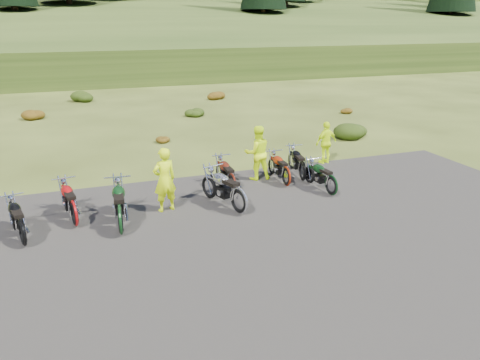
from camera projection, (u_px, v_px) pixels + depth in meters
name	position (u px, v px, depth m)	size (l,w,h in m)	color
ground	(236.00, 218.00, 13.36)	(300.00, 300.00, 0.00)	#363F15
gravel_pad	(263.00, 249.00, 11.59)	(20.00, 12.00, 0.04)	black
hill_slope	(102.00, 64.00, 57.78)	(300.00, 46.00, 3.00)	#2A3F15
hill_plateau	(83.00, 41.00, 111.09)	(300.00, 90.00, 9.17)	#2A3F15
shrub_2	(32.00, 113.00, 26.00)	(1.30, 1.30, 0.77)	#5C2C0B
shrub_3	(83.00, 95.00, 31.61)	(1.56, 1.56, 0.92)	#22360D
shrub_4	(161.00, 138.00, 21.33)	(0.77, 0.77, 0.45)	#5C2C0B
shrub_5	(194.00, 111.00, 26.94)	(1.03, 1.03, 0.61)	#22360D
shrub_6	(215.00, 94.00, 32.55)	(1.30, 1.30, 0.77)	#5C2C0B
shrub_7	(351.00, 128.00, 22.17)	(1.56, 1.56, 0.92)	#22360D
shrub_8	(344.00, 109.00, 27.88)	(0.77, 0.77, 0.45)	#5C2C0B
motorcycle_0	(25.00, 246.00, 11.75)	(1.98, 0.66, 1.03)	black
motorcycle_1	(76.00, 227.00, 12.85)	(2.05, 0.68, 1.07)	#9F0B0D
motorcycle_2	(122.00, 235.00, 12.37)	(2.30, 0.77, 1.20)	black
motorcycle_3	(239.00, 214.00, 13.66)	(2.25, 0.75, 1.18)	#A9A8AD
motorcycle_4	(232.00, 196.00, 15.07)	(2.03, 0.68, 1.06)	#50180D
motorcycle_5	(302.00, 181.00, 16.40)	(1.96, 0.65, 1.02)	black
motorcycle_6	(286.00, 186.00, 15.90)	(1.89, 0.63, 0.99)	maroon
motorcycle_7	(331.00, 196.00, 15.07)	(1.86, 0.62, 0.97)	black
person_middle	(165.00, 181.00, 13.55)	(0.70, 0.46, 1.92)	#D2F20C
person_right_a	(257.00, 154.00, 16.25)	(0.93, 0.72, 1.91)	#D2F20C
person_right_b	(326.00, 143.00, 18.10)	(0.96, 0.40, 1.65)	#D2F20C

